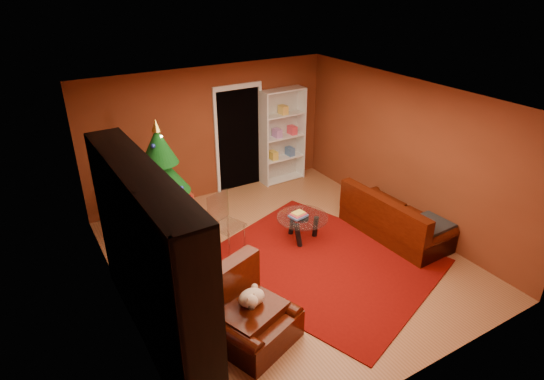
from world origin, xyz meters
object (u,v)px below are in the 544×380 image
rug (321,262)px  white_bookshelf (283,137)px  sofa (396,214)px  coffee_table (302,228)px  gift_box_teal (146,223)px  christmas_tree (162,183)px  acrylic_chair (228,226)px  armchair (252,314)px  media_unit (150,259)px  dog (251,298)px  gift_box_red (187,198)px

rug → white_bookshelf: size_ratio=1.58×
white_bookshelf → sofa: size_ratio=1.08×
coffee_table → rug: bearing=-99.7°
gift_box_teal → christmas_tree: bearing=-54.2°
christmas_tree → acrylic_chair: (0.73, -0.90, -0.59)m
christmas_tree → sofa: 3.99m
gift_box_teal → armchair: bearing=-83.6°
white_bookshelf → coffee_table: white_bookshelf is taller
media_unit → dog: (1.01, -0.62, -0.56)m
acrylic_chair → christmas_tree: bearing=108.2°
rug → acrylic_chair: size_ratio=3.73×
coffee_table → christmas_tree: bearing=146.6°
christmas_tree → gift_box_teal: size_ratio=7.41×
gift_box_red → sofa: 4.02m
armchair → acrylic_chair: size_ratio=1.16×
dog → sofa: bearing=-5.5°
gift_box_teal → armchair: armchair is taller
gift_box_teal → white_bookshelf: size_ratio=0.14×
rug → gift_box_red: 3.21m
armchair → gift_box_teal: bearing=76.3°
coffee_table → acrylic_chair: size_ratio=1.00×
gift_box_red → acrylic_chair: acrylic_chair is taller
sofa → acrylic_chair: 2.89m
gift_box_red → sofa: size_ratio=0.11×
rug → christmas_tree: bearing=131.9°
white_bookshelf → dog: 4.76m
rug → armchair: size_ratio=3.20×
gift_box_teal → acrylic_chair: (1.01, -1.28, 0.30)m
gift_box_red → coffee_table: coffee_table is taller
dog → gift_box_red: bearing=61.0°
christmas_tree → coffee_table: christmas_tree is taller
gift_box_teal → sofa: size_ratio=0.15×
acrylic_chair → media_unit: bearing=-161.9°
media_unit → acrylic_chair: bearing=37.5°
gift_box_red → christmas_tree: bearing=-126.2°
dog → sofa: sofa is taller
christmas_tree → gift_box_teal: bearing=125.8°
media_unit → gift_box_teal: bearing=75.1°
armchair → dog: (0.03, 0.06, 0.19)m
christmas_tree → acrylic_chair: christmas_tree is taller
armchair → dog: size_ratio=2.55×
armchair → dog: 0.21m
rug → dog: 1.96m
media_unit → acrylic_chair: size_ratio=3.43×
christmas_tree → dog: 2.87m
coffee_table → armchair: bearing=-138.6°
gift_box_red → acrylic_chair: 1.92m
gift_box_teal → sofa: 4.39m
christmas_tree → sofa: christmas_tree is taller
rug → armchair: bearing=-152.9°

